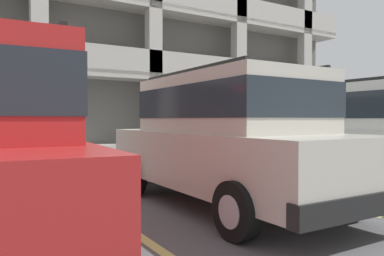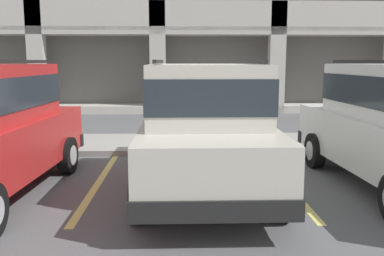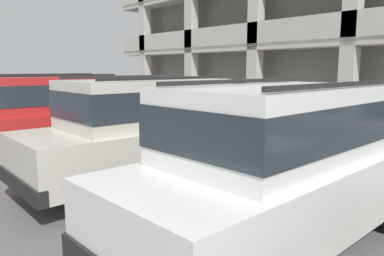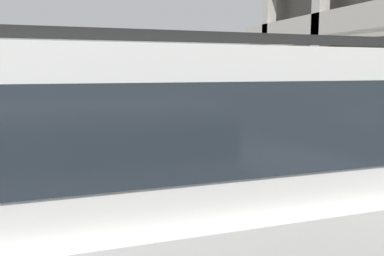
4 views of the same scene
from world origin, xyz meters
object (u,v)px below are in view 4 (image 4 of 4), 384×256
at_px(parking_meter_near, 291,111).
at_px(parking_meter_far, 179,91).
at_px(red_sedan, 85,107).
at_px(silver_suv, 135,126).
at_px(dark_hatchback, 194,186).

distance_m(parking_meter_near, parking_meter_far, 6.24).
bearing_deg(parking_meter_far, red_sedan, -44.87).
distance_m(red_sedan, parking_meter_far, 4.15).
distance_m(silver_suv, parking_meter_far, 6.80).
height_order(red_sedan, parking_meter_near, red_sedan).
height_order(silver_suv, parking_meter_far, silver_suv).
bearing_deg(parking_meter_near, parking_meter_far, -179.97).
xyz_separation_m(dark_hatchback, parking_meter_near, (-3.24, 2.68, 0.12)).
bearing_deg(red_sedan, parking_meter_near, 44.84).
bearing_deg(parking_meter_near, red_sedan, -138.48).
relative_size(parking_meter_near, parking_meter_far, 0.96).
height_order(red_sedan, dark_hatchback, same).
bearing_deg(dark_hatchback, parking_meter_near, 138.30).
bearing_deg(parking_meter_far, silver_suv, -21.50).
bearing_deg(red_sedan, dark_hatchback, 5.51).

